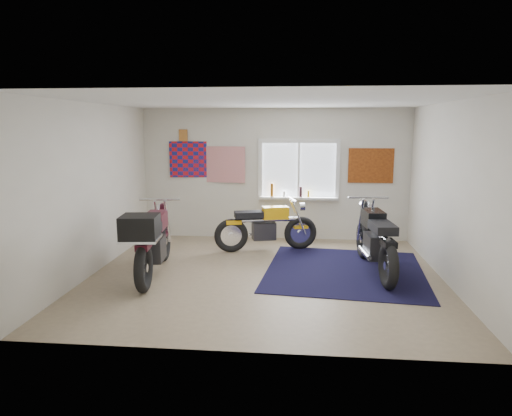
# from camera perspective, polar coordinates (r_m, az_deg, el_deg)

# --- Properties ---
(ground) EXTENTS (5.50, 5.50, 0.00)m
(ground) POSITION_cam_1_polar(r_m,az_deg,el_deg) (7.31, 1.14, -8.45)
(ground) COLOR #9E896B
(ground) RESTS_ON ground
(room_shell) EXTENTS (5.50, 5.50, 5.50)m
(room_shell) POSITION_cam_1_polar(r_m,az_deg,el_deg) (6.96, 1.19, 4.46)
(room_shell) COLOR white
(room_shell) RESTS_ON ground
(navy_rug) EXTENTS (2.75, 2.84, 0.01)m
(navy_rug) POSITION_cam_1_polar(r_m,az_deg,el_deg) (7.67, 11.01, -7.69)
(navy_rug) COLOR black
(navy_rug) RESTS_ON ground
(window_assembly) EXTENTS (1.66, 0.17, 1.26)m
(window_assembly) POSITION_cam_1_polar(r_m,az_deg,el_deg) (9.42, 5.35, 4.26)
(window_assembly) COLOR white
(window_assembly) RESTS_ON room_shell
(oil_bottles) EXTENTS (0.81, 0.07, 0.28)m
(oil_bottles) POSITION_cam_1_polar(r_m,az_deg,el_deg) (9.40, 3.81, 2.07)
(oil_bottles) COLOR brown
(oil_bottles) RESTS_ON window_assembly
(flag_display) EXTENTS (1.60, 0.10, 1.17)m
(flag_display) POSITION_cam_1_polar(r_m,az_deg,el_deg) (9.69, -9.08, 8.97)
(flag_display) COLOR red
(flag_display) RESTS_ON room_shell
(triumph_poster) EXTENTS (0.90, 0.03, 0.70)m
(triumph_poster) POSITION_cam_1_polar(r_m,az_deg,el_deg) (9.53, 14.16, 5.15)
(triumph_poster) COLOR #A54C14
(triumph_poster) RESTS_ON room_shell
(yellow_triumph) EXTENTS (1.94, 0.75, 1.00)m
(yellow_triumph) POSITION_cam_1_polar(r_m,az_deg,el_deg) (8.64, 1.24, -2.50)
(yellow_triumph) COLOR black
(yellow_triumph) RESTS_ON ground
(black_chrome_bike) EXTENTS (0.69, 2.27, 1.16)m
(black_chrome_bike) POSITION_cam_1_polar(r_m,az_deg,el_deg) (7.59, 14.68, -4.07)
(black_chrome_bike) COLOR black
(black_chrome_bike) RESTS_ON navy_rug
(maroon_tourer) EXTENTS (0.77, 2.26, 1.15)m
(maroon_tourer) POSITION_cam_1_polar(r_m,az_deg,el_deg) (7.20, -12.93, -4.04)
(maroon_tourer) COLOR black
(maroon_tourer) RESTS_ON ground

